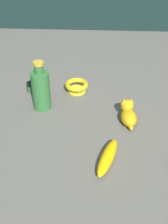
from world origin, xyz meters
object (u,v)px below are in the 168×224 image
Objects in this scene: bowl at (77,86)px; bottle_tall at (41,89)px; cat_figurine at (128,113)px; nail_polish_jar at (31,87)px; banana at (107,157)px.

bowl is 0.21m from bottle_tall.
cat_figurine is 0.61× the size of bottle_tall.
cat_figurine is at bearing 167.78° from bottle_tall.
nail_polish_jar is at bearing -59.74° from bottle_tall.
cat_figurine reaches higher than banana.
bowl is at bearing -145.04° from banana.
bowl is 2.32× the size of nail_polish_jar.
bottle_tall is (0.15, 0.14, 0.07)m from bowl.
bottle_tall is 0.17m from nail_polish_jar.
nail_polish_jar is (0.45, -0.21, -0.02)m from cat_figurine.
bowl and nail_polish_jar have the same top height.
cat_figurine is at bearing 177.85° from banana.
cat_figurine is (-0.23, 0.22, 0.01)m from bowl.
bowl is 0.32m from cat_figurine.
cat_figurine is 0.26m from banana.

